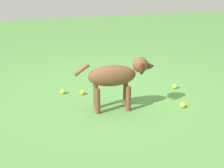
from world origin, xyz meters
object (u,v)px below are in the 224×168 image
object	(u,v)px
dog	(117,76)
tennis_ball_3	(82,92)
tennis_ball_1	(63,92)
tennis_ball_2	(175,86)
tennis_ball_0	(183,105)

from	to	relation	value
dog	tennis_ball_3	world-z (taller)	dog
dog	tennis_ball_1	xyz separation A→B (m)	(-0.51, 0.66, -0.37)
dog	tennis_ball_2	bearing A→B (deg)	27.27
tennis_ball_2	tennis_ball_3	bearing A→B (deg)	171.32
tennis_ball_0	tennis_ball_1	world-z (taller)	same
tennis_ball_1	tennis_ball_2	world-z (taller)	same
tennis_ball_2	tennis_ball_0	bearing A→B (deg)	-111.16
dog	tennis_ball_2	xyz separation A→B (m)	(0.97, 0.35, -0.37)
tennis_ball_0	tennis_ball_2	size ratio (longest dim) A/B	1.00
dog	tennis_ball_3	xyz separation A→B (m)	(-0.28, 0.54, -0.37)
tennis_ball_1	tennis_ball_3	distance (m)	0.26
dog	tennis_ball_0	distance (m)	0.87
tennis_ball_0	dog	bearing A→B (deg)	163.75
tennis_ball_1	tennis_ball_3	bearing A→B (deg)	-25.10
dog	tennis_ball_1	world-z (taller)	dog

